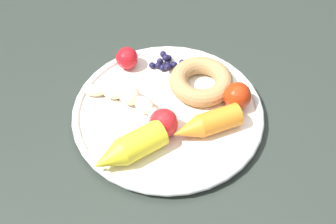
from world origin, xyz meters
The scene contains 10 objects.
dining_table centered at (0.00, 0.00, 0.67)m, with size 0.99×0.85×0.77m.
plate centered at (0.01, 0.01, 0.78)m, with size 0.30×0.30×0.02m.
banana centered at (0.05, 0.06, 0.79)m, with size 0.12×0.10×0.03m.
carrot_orange centered at (-0.05, -0.02, 0.80)m, with size 0.03×0.11×0.03m.
carrot_yellow centered at (-0.05, 0.10, 0.80)m, with size 0.06×0.11×0.04m.
donut centered at (0.04, -0.06, 0.80)m, with size 0.10×0.10×0.03m, color tan.
blueberry_pile centered at (0.10, -0.02, 0.79)m, with size 0.06×0.06×0.02m.
tomato_near centered at (-0.02, -0.09, 0.80)m, with size 0.04×0.04×0.04m, color red.
tomato_mid centered at (-0.03, 0.03, 0.80)m, with size 0.04×0.04×0.04m, color red.
tomato_far centered at (0.13, 0.04, 0.80)m, with size 0.04×0.04×0.04m, color red.
Camera 1 is at (-0.42, 0.19, 1.33)m, focal length 50.12 mm.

